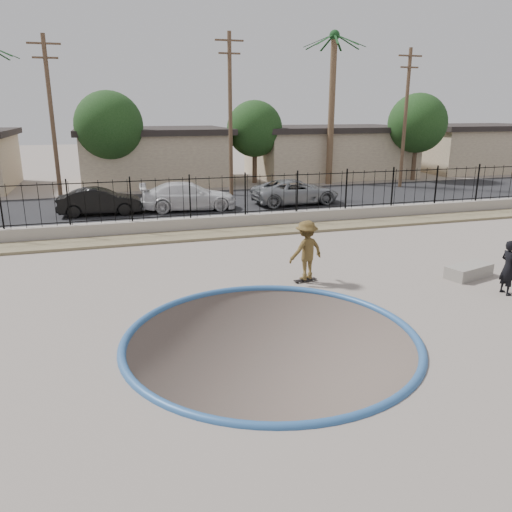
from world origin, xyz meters
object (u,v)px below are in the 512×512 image
object	(u,v)px
videographer	(508,267)
car_c	(189,196)
concrete_ledge	(469,271)
skateboard	(305,280)
car_b	(100,201)
car_d	(295,192)
skater	(306,253)

from	to	relation	value
videographer	car_c	world-z (taller)	videographer
videographer	concrete_ledge	world-z (taller)	videographer
skateboard	car_c	distance (m)	12.58
skateboard	car_c	world-z (taller)	car_c
car_b	car_c	size ratio (longest dim) A/B	0.82
concrete_ledge	car_d	world-z (taller)	car_d
car_d	concrete_ledge	bearing A→B (deg)	179.67
car_c	car_d	distance (m)	6.06
car_b	concrete_ledge	bearing A→B (deg)	-138.62
skater	videographer	bearing A→B (deg)	136.19
car_b	car_d	size ratio (longest dim) A/B	0.83
videographer	car_c	xyz separation A→B (m)	(-6.83, 15.13, -0.04)
car_c	car_d	xyz separation A→B (m)	(6.06, 0.00, -0.04)
videographer	concrete_ledge	xyz separation A→B (m)	(0.00, 1.58, -0.60)
skateboard	car_b	distance (m)	13.90
skateboard	concrete_ledge	xyz separation A→B (m)	(5.20, -1.09, 0.15)
skateboard	concrete_ledge	bearing A→B (deg)	-19.43
skater	videographer	xyz separation A→B (m)	(5.20, -2.67, -0.12)
skater	car_c	size ratio (longest dim) A/B	0.37
skateboard	car_b	size ratio (longest dim) A/B	0.19
car_c	skater	bearing A→B (deg)	-169.07
car_b	skater	bearing A→B (deg)	-152.30
skateboard	car_d	world-z (taller)	car_d
car_d	videographer	bearing A→B (deg)	179.34
videographer	car_c	distance (m)	16.60
skateboard	videographer	bearing A→B (deg)	-34.76
videographer	car_b	bearing A→B (deg)	39.44
skateboard	concrete_ledge	world-z (taller)	concrete_ledge
skateboard	car_c	bearing A→B (deg)	89.88
skateboard	concrete_ledge	distance (m)	5.31
car_c	skateboard	bearing A→B (deg)	-169.07
car_b	car_c	distance (m)	4.51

